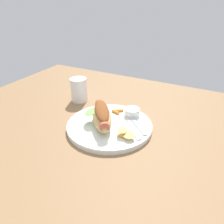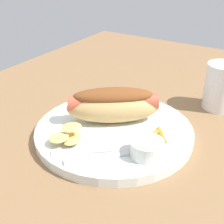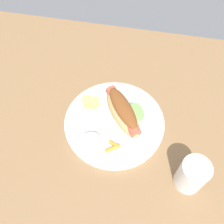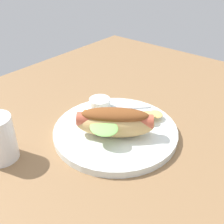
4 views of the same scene
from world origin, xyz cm
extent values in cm
cube|color=olive|center=(0.00, 0.00, -0.90)|extent=(120.00, 90.00, 1.80)
cylinder|color=white|center=(-1.24, 2.92, 0.80)|extent=(27.59, 27.59, 1.60)
ellipsoid|color=tan|center=(0.71, 4.32, 4.37)|extent=(14.35, 16.84, 5.54)
cylinder|color=#C1563D|center=(0.71, 4.32, 5.34)|extent=(11.64, 14.62, 2.98)
ellipsoid|color=brown|center=(0.71, 4.32, 6.68)|extent=(11.72, 13.97, 2.58)
ellipsoid|color=#7FC65B|center=(4.37, 4.43, 5.48)|extent=(5.77, 6.92, 1.80)
cylinder|color=white|center=(-5.57, -5.56, 2.87)|extent=(5.24, 5.24, 2.53)
cube|color=silver|center=(-9.84, 0.00, 1.80)|extent=(8.90, 8.55, 0.40)
cube|color=silver|center=(-4.96, -5.26, 1.80)|extent=(2.53, 2.42, 0.40)
cube|color=silver|center=(-4.65, -4.94, 1.80)|extent=(2.53, 2.42, 0.40)
cube|color=silver|center=(-4.34, -4.61, 1.80)|extent=(2.53, 2.42, 0.40)
cube|color=silver|center=(-8.60, 1.31, 1.78)|extent=(10.10, 12.17, 0.36)
ellipsoid|color=#E8BE67|center=(-8.23, 6.77, 1.85)|extent=(5.07, 4.25, 0.50)
ellipsoid|color=#E8BE67|center=(-9.24, 5.80, 2.35)|extent=(3.81, 2.99, 0.95)
ellipsoid|color=#E8BE67|center=(-10.26, 7.72, 2.83)|extent=(4.49, 4.46, 0.77)
ellipsoid|color=#E8BE67|center=(-7.70, 7.13, 3.62)|extent=(4.00, 4.26, 1.02)
cylinder|color=orange|center=(-0.50, -5.47, 2.08)|extent=(3.81, 3.18, 0.96)
cylinder|color=orange|center=(-0.36, -4.25, 2.10)|extent=(2.82, 1.86, 1.00)
cylinder|color=white|center=(19.29, -9.64, 4.70)|extent=(6.58, 6.58, 9.40)
camera|label=1|loc=(-29.67, 55.84, 39.26)|focal=35.04mm
camera|label=2|loc=(-42.02, -22.06, 30.50)|focal=51.17mm
camera|label=3|loc=(5.08, -31.74, 59.65)|focal=39.49mm
camera|label=4|loc=(37.61, 33.92, 37.09)|focal=43.91mm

